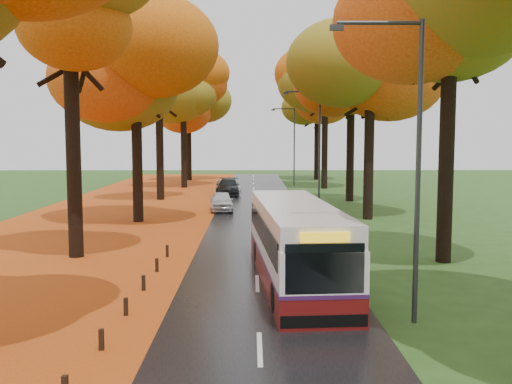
{
  "coord_description": "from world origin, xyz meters",
  "views": [
    {
      "loc": [
        -0.18,
        -6.93,
        4.97
      ],
      "look_at": [
        0.0,
        17.79,
        2.6
      ],
      "focal_mm": 40.0,
      "sensor_mm": 36.0,
      "label": 1
    }
  ],
  "objects_px": {
    "car_dark": "(228,187)",
    "car_white": "(222,201)",
    "streetlamp_far": "(292,140)",
    "bus": "(295,241)",
    "streetlamp_mid": "(316,141)",
    "streetlamp_near": "(409,147)",
    "car_silver": "(228,187)"
  },
  "relations": [
    {
      "from": "streetlamp_mid",
      "to": "car_silver",
      "type": "bearing_deg",
      "value": 115.54
    },
    {
      "from": "streetlamp_mid",
      "to": "car_silver",
      "type": "relative_size",
      "value": 2.13
    },
    {
      "from": "streetlamp_mid",
      "to": "streetlamp_far",
      "type": "relative_size",
      "value": 1.0
    },
    {
      "from": "streetlamp_far",
      "to": "bus",
      "type": "xyz_separation_m",
      "value": [
        -2.64,
        -39.75,
        -3.27
      ]
    },
    {
      "from": "car_silver",
      "to": "streetlamp_far",
      "type": "bearing_deg",
      "value": 36.88
    },
    {
      "from": "streetlamp_near",
      "to": "car_dark",
      "type": "distance_m",
      "value": 34.71
    },
    {
      "from": "car_dark",
      "to": "bus",
      "type": "bearing_deg",
      "value": -83.37
    },
    {
      "from": "car_dark",
      "to": "car_silver",
      "type": "bearing_deg",
      "value": 92.03
    },
    {
      "from": "streetlamp_far",
      "to": "car_white",
      "type": "xyz_separation_m",
      "value": [
        -6.18,
        -20.68,
        -4.04
      ]
    },
    {
      "from": "bus",
      "to": "car_silver",
      "type": "bearing_deg",
      "value": 92.56
    },
    {
      "from": "car_silver",
      "to": "streetlamp_near",
      "type": "bearing_deg",
      "value": -98.33
    },
    {
      "from": "car_white",
      "to": "car_silver",
      "type": "relative_size",
      "value": 1.0
    },
    {
      "from": "streetlamp_mid",
      "to": "car_dark",
      "type": "relative_size",
      "value": 1.68
    },
    {
      "from": "streetlamp_mid",
      "to": "streetlamp_far",
      "type": "xyz_separation_m",
      "value": [
        0.0,
        22.0,
        0.0
      ]
    },
    {
      "from": "streetlamp_near",
      "to": "car_silver",
      "type": "bearing_deg",
      "value": 100.07
    },
    {
      "from": "streetlamp_near",
      "to": "car_white",
      "type": "xyz_separation_m",
      "value": [
        -6.18,
        23.32,
        -4.04
      ]
    },
    {
      "from": "bus",
      "to": "car_white",
      "type": "distance_m",
      "value": 19.41
    },
    {
      "from": "bus",
      "to": "car_white",
      "type": "bearing_deg",
      "value": 96.43
    },
    {
      "from": "bus",
      "to": "car_dark",
      "type": "relative_size",
      "value": 2.18
    },
    {
      "from": "streetlamp_mid",
      "to": "streetlamp_far",
      "type": "distance_m",
      "value": 22.0
    },
    {
      "from": "streetlamp_mid",
      "to": "car_dark",
      "type": "height_order",
      "value": "streetlamp_mid"
    },
    {
      "from": "streetlamp_near",
      "to": "bus",
      "type": "xyz_separation_m",
      "value": [
        -2.64,
        4.25,
        -3.27
      ]
    },
    {
      "from": "streetlamp_far",
      "to": "bus",
      "type": "relative_size",
      "value": 0.77
    },
    {
      "from": "streetlamp_near",
      "to": "streetlamp_mid",
      "type": "relative_size",
      "value": 1.0
    },
    {
      "from": "streetlamp_mid",
      "to": "car_dark",
      "type": "bearing_deg",
      "value": 117.4
    },
    {
      "from": "car_white",
      "to": "streetlamp_far",
      "type": "bearing_deg",
      "value": 69.24
    },
    {
      "from": "streetlamp_far",
      "to": "car_white",
      "type": "bearing_deg",
      "value": -106.62
    },
    {
      "from": "car_dark",
      "to": "car_white",
      "type": "bearing_deg",
      "value": -90.15
    },
    {
      "from": "streetlamp_near",
      "to": "car_dark",
      "type": "xyz_separation_m",
      "value": [
        -6.18,
        33.92,
        -3.98
      ]
    },
    {
      "from": "streetlamp_far",
      "to": "car_dark",
      "type": "bearing_deg",
      "value": -121.51
    },
    {
      "from": "car_silver",
      "to": "car_dark",
      "type": "height_order",
      "value": "car_dark"
    },
    {
      "from": "streetlamp_near",
      "to": "streetlamp_far",
      "type": "xyz_separation_m",
      "value": [
        0.0,
        44.0,
        0.0
      ]
    }
  ]
}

